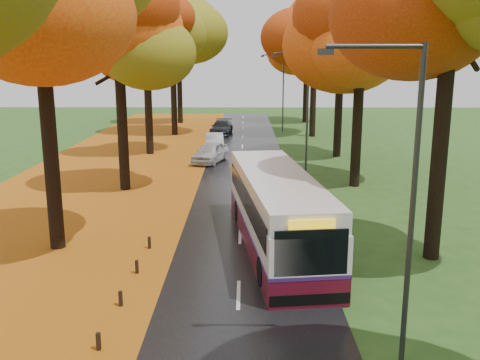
{
  "coord_description": "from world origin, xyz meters",
  "views": [
    {
      "loc": [
        0.19,
        -4.28,
        7.66
      ],
      "look_at": [
        0.0,
        17.72,
        2.6
      ],
      "focal_mm": 40.0,
      "sensor_mm": 36.0,
      "label": 1
    }
  ],
  "objects_px": {
    "streetlamp_near": "(403,185)",
    "car_dark": "(222,127)",
    "streetlamp_far": "(281,86)",
    "streetlamp_mid": "(304,105)",
    "car_white": "(210,152)",
    "car_silver": "(214,142)",
    "bus": "(277,209)"
  },
  "relations": [
    {
      "from": "car_silver",
      "to": "car_white",
      "type": "bearing_deg",
      "value": -94.77
    },
    {
      "from": "car_dark",
      "to": "car_white",
      "type": "bearing_deg",
      "value": -85.54
    },
    {
      "from": "streetlamp_near",
      "to": "car_white",
      "type": "relative_size",
      "value": 1.84
    },
    {
      "from": "car_dark",
      "to": "car_silver",
      "type": "bearing_deg",
      "value": -85.98
    },
    {
      "from": "streetlamp_far",
      "to": "car_white",
      "type": "height_order",
      "value": "streetlamp_far"
    },
    {
      "from": "streetlamp_mid",
      "to": "car_silver",
      "type": "bearing_deg",
      "value": 121.55
    },
    {
      "from": "streetlamp_mid",
      "to": "car_silver",
      "type": "distance_m",
      "value": 12.68
    },
    {
      "from": "streetlamp_mid",
      "to": "car_dark",
      "type": "relative_size",
      "value": 1.67
    },
    {
      "from": "streetlamp_near",
      "to": "car_dark",
      "type": "relative_size",
      "value": 1.67
    },
    {
      "from": "bus",
      "to": "car_dark",
      "type": "bearing_deg",
      "value": 89.27
    },
    {
      "from": "streetlamp_near",
      "to": "streetlamp_mid",
      "type": "height_order",
      "value": "same"
    },
    {
      "from": "car_silver",
      "to": "bus",
      "type": "bearing_deg",
      "value": -85.44
    },
    {
      "from": "car_silver",
      "to": "car_dark",
      "type": "distance_m",
      "value": 9.4
    },
    {
      "from": "car_white",
      "to": "streetlamp_far",
      "type": "bearing_deg",
      "value": 86.98
    },
    {
      "from": "streetlamp_far",
      "to": "car_dark",
      "type": "height_order",
      "value": "streetlamp_far"
    },
    {
      "from": "car_white",
      "to": "car_silver",
      "type": "xyz_separation_m",
      "value": [
        0.0,
        5.51,
        -0.05
      ]
    },
    {
      "from": "streetlamp_mid",
      "to": "car_white",
      "type": "relative_size",
      "value": 1.84
    },
    {
      "from": "streetlamp_near",
      "to": "car_silver",
      "type": "height_order",
      "value": "streetlamp_near"
    },
    {
      "from": "car_white",
      "to": "car_silver",
      "type": "bearing_deg",
      "value": 107.03
    },
    {
      "from": "streetlamp_far",
      "to": "streetlamp_mid",
      "type": "bearing_deg",
      "value": -90.0
    },
    {
      "from": "car_white",
      "to": "streetlamp_mid",
      "type": "bearing_deg",
      "value": -20.0
    },
    {
      "from": "streetlamp_mid",
      "to": "car_silver",
      "type": "relative_size",
      "value": 1.9
    },
    {
      "from": "bus",
      "to": "car_dark",
      "type": "xyz_separation_m",
      "value": [
        -3.67,
        32.95,
        -0.89
      ]
    },
    {
      "from": "car_white",
      "to": "bus",
      "type": "bearing_deg",
      "value": -60.86
    },
    {
      "from": "streetlamp_mid",
      "to": "bus",
      "type": "height_order",
      "value": "streetlamp_mid"
    },
    {
      "from": "bus",
      "to": "streetlamp_mid",
      "type": "bearing_deg",
      "value": 72.57
    },
    {
      "from": "bus",
      "to": "car_dark",
      "type": "relative_size",
      "value": 2.45
    },
    {
      "from": "car_white",
      "to": "streetlamp_near",
      "type": "bearing_deg",
      "value": -59.72
    },
    {
      "from": "streetlamp_mid",
      "to": "bus",
      "type": "relative_size",
      "value": 0.68
    },
    {
      "from": "streetlamp_mid",
      "to": "car_white",
      "type": "height_order",
      "value": "streetlamp_mid"
    },
    {
      "from": "car_dark",
      "to": "streetlamp_mid",
      "type": "bearing_deg",
      "value": -67.54
    },
    {
      "from": "car_silver",
      "to": "car_dark",
      "type": "xyz_separation_m",
      "value": [
        0.2,
        9.39,
        0.0
      ]
    }
  ]
}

